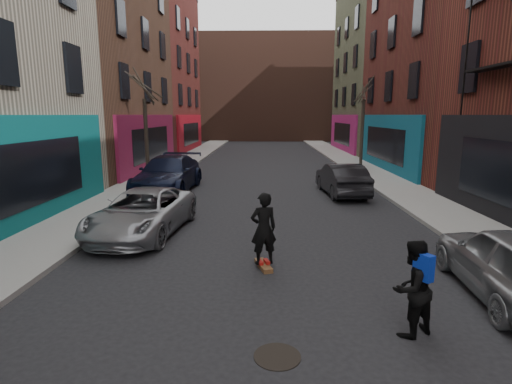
{
  "coord_description": "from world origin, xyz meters",
  "views": [
    {
      "loc": [
        -0.16,
        -2.38,
        3.5
      ],
      "look_at": [
        -0.37,
        7.42,
        1.6
      ],
      "focal_mm": 28.0,
      "sensor_mm": 36.0,
      "label": 1
    }
  ],
  "objects_px": {
    "parked_left_far": "(143,212)",
    "manhole": "(277,356)",
    "tree_right_far": "(363,114)",
    "parked_left_end": "(168,174)",
    "skateboarder": "(264,229)",
    "pedestrian": "(412,288)",
    "tree_left_far": "(145,117)",
    "parked_right_end": "(342,179)",
    "skateboard": "(263,265)"
  },
  "relations": [
    {
      "from": "parked_right_end",
      "to": "manhole",
      "type": "relative_size",
      "value": 6.07
    },
    {
      "from": "skateboard",
      "to": "tree_left_far",
      "type": "bearing_deg",
      "value": 100.3
    },
    {
      "from": "tree_left_far",
      "to": "pedestrian",
      "type": "distance_m",
      "value": 16.87
    },
    {
      "from": "parked_right_end",
      "to": "skateboarder",
      "type": "distance_m",
      "value": 9.37
    },
    {
      "from": "tree_right_far",
      "to": "pedestrian",
      "type": "distance_m",
      "value": 20.97
    },
    {
      "from": "parked_right_end",
      "to": "parked_left_end",
      "type": "bearing_deg",
      "value": -8.83
    },
    {
      "from": "tree_left_far",
      "to": "parked_right_end",
      "type": "relative_size",
      "value": 1.53
    },
    {
      "from": "tree_right_far",
      "to": "skateboarder",
      "type": "relative_size",
      "value": 4.03
    },
    {
      "from": "tree_right_far",
      "to": "parked_left_far",
      "type": "bearing_deg",
      "value": -123.67
    },
    {
      "from": "skateboarder",
      "to": "pedestrian",
      "type": "distance_m",
      "value": 3.69
    },
    {
      "from": "parked_left_far",
      "to": "manhole",
      "type": "xyz_separation_m",
      "value": [
        3.81,
        -6.11,
        -0.65
      ]
    },
    {
      "from": "tree_right_far",
      "to": "skateboard",
      "type": "bearing_deg",
      "value": -109.93
    },
    {
      "from": "parked_left_end",
      "to": "tree_right_far",
      "type": "bearing_deg",
      "value": 40.58
    },
    {
      "from": "parked_left_far",
      "to": "parked_right_end",
      "type": "bearing_deg",
      "value": 46.63
    },
    {
      "from": "tree_right_far",
      "to": "pedestrian",
      "type": "bearing_deg",
      "value": -101.11
    },
    {
      "from": "tree_left_far",
      "to": "pedestrian",
      "type": "bearing_deg",
      "value": -59.77
    },
    {
      "from": "manhole",
      "to": "pedestrian",
      "type": "bearing_deg",
      "value": 17.21
    },
    {
      "from": "tree_right_far",
      "to": "parked_left_far",
      "type": "relative_size",
      "value": 1.44
    },
    {
      "from": "parked_left_far",
      "to": "skateboarder",
      "type": "bearing_deg",
      "value": -30.39
    },
    {
      "from": "parked_left_far",
      "to": "pedestrian",
      "type": "height_order",
      "value": "pedestrian"
    },
    {
      "from": "parked_left_end",
      "to": "pedestrian",
      "type": "bearing_deg",
      "value": -57.64
    },
    {
      "from": "tree_left_far",
      "to": "parked_right_end",
      "type": "bearing_deg",
      "value": -16.87
    },
    {
      "from": "tree_left_far",
      "to": "parked_right_end",
      "type": "xyz_separation_m",
      "value": [
        9.46,
        -2.87,
        -2.68
      ]
    },
    {
      "from": "tree_left_far",
      "to": "manhole",
      "type": "distance_m",
      "value": 16.66
    },
    {
      "from": "tree_right_far",
      "to": "skateboard",
      "type": "distance_m",
      "value": 19.02
    },
    {
      "from": "parked_left_far",
      "to": "skateboarder",
      "type": "distance_m",
      "value": 4.45
    },
    {
      "from": "parked_left_far",
      "to": "manhole",
      "type": "bearing_deg",
      "value": -52.37
    },
    {
      "from": "tree_left_far",
      "to": "parked_left_far",
      "type": "height_order",
      "value": "tree_left_far"
    },
    {
      "from": "parked_left_far",
      "to": "skateboarder",
      "type": "relative_size",
      "value": 2.8
    },
    {
      "from": "parked_left_far",
      "to": "manhole",
      "type": "height_order",
      "value": "parked_left_far"
    },
    {
      "from": "parked_right_end",
      "to": "pedestrian",
      "type": "distance_m",
      "value": 11.59
    },
    {
      "from": "parked_left_far",
      "to": "pedestrian",
      "type": "bearing_deg",
      "value": -36.68
    },
    {
      "from": "skateboarder",
      "to": "pedestrian",
      "type": "xyz_separation_m",
      "value": [
        2.37,
        -2.82,
        -0.14
      ]
    },
    {
      "from": "skateboard",
      "to": "parked_right_end",
      "type": "bearing_deg",
      "value": 51.31
    },
    {
      "from": "tree_right_far",
      "to": "parked_right_end",
      "type": "relative_size",
      "value": 1.6
    },
    {
      "from": "parked_left_end",
      "to": "manhole",
      "type": "bearing_deg",
      "value": -66.97
    },
    {
      "from": "skateboard",
      "to": "manhole",
      "type": "relative_size",
      "value": 1.14
    },
    {
      "from": "tree_left_far",
      "to": "parked_left_end",
      "type": "height_order",
      "value": "tree_left_far"
    },
    {
      "from": "tree_left_far",
      "to": "skateboarder",
      "type": "relative_size",
      "value": 3.86
    },
    {
      "from": "tree_right_far",
      "to": "parked_left_end",
      "type": "height_order",
      "value": "tree_right_far"
    },
    {
      "from": "tree_left_far",
      "to": "tree_right_far",
      "type": "relative_size",
      "value": 0.96
    },
    {
      "from": "parked_left_end",
      "to": "skateboarder",
      "type": "bearing_deg",
      "value": -61.47
    },
    {
      "from": "tree_right_far",
      "to": "skateboarder",
      "type": "distance_m",
      "value": 18.88
    },
    {
      "from": "tree_left_far",
      "to": "manhole",
      "type": "height_order",
      "value": "tree_left_far"
    },
    {
      "from": "parked_right_end",
      "to": "skateboarder",
      "type": "height_order",
      "value": "skateboarder"
    },
    {
      "from": "parked_left_far",
      "to": "skateboarder",
      "type": "height_order",
      "value": "skateboarder"
    },
    {
      "from": "parked_left_end",
      "to": "skateboarder",
      "type": "relative_size",
      "value": 3.34
    },
    {
      "from": "skateboarder",
      "to": "manhole",
      "type": "bearing_deg",
      "value": 76.35
    },
    {
      "from": "tree_left_far",
      "to": "tree_right_far",
      "type": "bearing_deg",
      "value": 25.82
    },
    {
      "from": "skateboard",
      "to": "manhole",
      "type": "distance_m",
      "value": 3.5
    }
  ]
}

